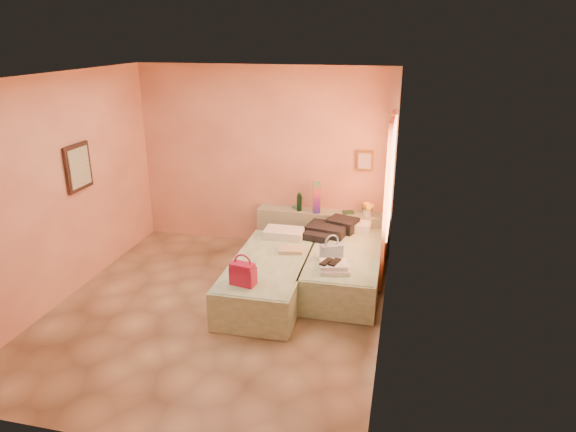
# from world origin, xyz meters

# --- Properties ---
(ground) EXTENTS (4.50, 4.50, 0.00)m
(ground) POSITION_xyz_m (0.00, 0.00, 0.00)
(ground) COLOR tan
(ground) RESTS_ON ground
(room_walls) EXTENTS (4.02, 4.51, 2.81)m
(room_walls) POSITION_xyz_m (0.21, 0.57, 1.79)
(room_walls) COLOR #F8AF84
(room_walls) RESTS_ON ground
(headboard_ledge) EXTENTS (2.05, 0.30, 0.65)m
(headboard_ledge) POSITION_xyz_m (0.98, 2.10, 0.33)
(headboard_ledge) COLOR #A1AC8D
(headboard_ledge) RESTS_ON ground
(bed_left) EXTENTS (0.92, 2.01, 0.50)m
(bed_left) POSITION_xyz_m (0.54, 0.50, 0.25)
(bed_left) COLOR beige
(bed_left) RESTS_ON ground
(bed_right) EXTENTS (0.92, 2.01, 0.50)m
(bed_right) POSITION_xyz_m (1.44, 1.05, 0.25)
(bed_right) COLOR beige
(bed_right) RESTS_ON ground
(water_bottle) EXTENTS (0.09, 0.09, 0.27)m
(water_bottle) POSITION_xyz_m (0.60, 2.04, 0.79)
(water_bottle) COLOR #13361E
(water_bottle) RESTS_ON headboard_ledge
(rainbow_box) EXTENTS (0.13, 0.13, 0.48)m
(rainbow_box) POSITION_xyz_m (0.87, 2.03, 0.89)
(rainbow_box) COLOR #B6163C
(rainbow_box) RESTS_ON headboard_ledge
(small_dish) EXTENTS (0.13, 0.13, 0.03)m
(small_dish) POSITION_xyz_m (0.52, 2.17, 0.66)
(small_dish) COLOR #437B57
(small_dish) RESTS_ON headboard_ledge
(green_book) EXTENTS (0.20, 0.17, 0.03)m
(green_book) POSITION_xyz_m (1.35, 2.11, 0.66)
(green_book) COLOR #244328
(green_book) RESTS_ON headboard_ledge
(flower_vase) EXTENTS (0.24, 0.24, 0.26)m
(flower_vase) POSITION_xyz_m (1.64, 2.04, 0.78)
(flower_vase) COLOR silver
(flower_vase) RESTS_ON headboard_ledge
(magenta_handbag) EXTENTS (0.31, 0.21, 0.27)m
(magenta_handbag) POSITION_xyz_m (0.42, -0.20, 0.63)
(magenta_handbag) COLOR #B6163C
(magenta_handbag) RESTS_ON bed_left
(khaki_garment) EXTENTS (0.34, 0.29, 0.05)m
(khaki_garment) POSITION_xyz_m (0.75, 0.84, 0.53)
(khaki_garment) COLOR tan
(khaki_garment) RESTS_ON bed_left
(clothes_pile) EXTENTS (0.71, 0.71, 0.18)m
(clothes_pile) POSITION_xyz_m (1.16, 1.56, 0.59)
(clothes_pile) COLOR black
(clothes_pile) RESTS_ON bed_right
(blue_handbag) EXTENTS (0.31, 0.23, 0.18)m
(blue_handbag) POSITION_xyz_m (1.30, 0.75, 0.59)
(blue_handbag) COLOR #3A5D8C
(blue_handbag) RESTS_ON bed_right
(towel_stack) EXTENTS (0.40, 0.36, 0.10)m
(towel_stack) POSITION_xyz_m (1.40, 0.39, 0.55)
(towel_stack) COLOR white
(towel_stack) RESTS_ON bed_right
(sandal_pair) EXTENTS (0.23, 0.26, 0.02)m
(sandal_pair) POSITION_xyz_m (1.34, 0.39, 0.61)
(sandal_pair) COLOR black
(sandal_pair) RESTS_ON towel_stack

